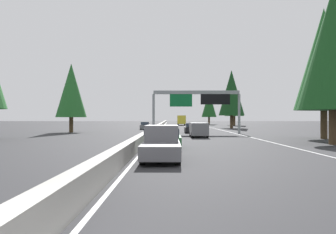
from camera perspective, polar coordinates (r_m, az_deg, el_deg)
name	(u,v)px	position (r m, az deg, el deg)	size (l,w,h in m)	color
ground_plane	(160,129)	(64.60, -1.46, -2.15)	(320.00, 320.00, 0.00)	#2D2D30
median_barrier	(161,125)	(84.58, -1.21, -1.37)	(180.00, 0.56, 0.90)	#9E9B93
shoulder_stripe_right	(212,128)	(75.14, 7.61, -1.86)	(160.00, 0.16, 0.01)	silver
shoulder_stripe_median	(162,128)	(74.58, -1.01, -1.87)	(160.00, 0.16, 0.01)	silver
sign_gantry_overhead	(198,99)	(47.87, 5.11, 3.04)	(0.50, 12.68, 6.19)	gray
pickup_far_left	(161,143)	(18.36, -1.13, -4.43)	(5.60, 2.00, 1.86)	slate
sedan_near_center	(169,139)	(24.92, 0.13, -3.82)	(4.40, 1.80, 1.47)	#2D6B38
sedan_distant_a	(191,128)	(50.07, 3.94, -1.96)	(4.40, 1.80, 1.47)	black
sedan_mid_left	(180,122)	(122.00, 2.04, -0.87)	(4.40, 1.80, 1.47)	maroon
box_truck_mid_right	(181,120)	(100.92, 2.31, -0.50)	(8.50, 2.40, 2.95)	gold
minivan_far_center	(199,129)	(39.58, 5.27, -2.06)	(5.00, 1.95, 1.69)	slate
oncoming_near	(145,126)	(64.89, -3.93, -1.54)	(4.40, 1.80, 1.47)	slate
conifer_right_foreground	(333,49)	(32.05, 26.49, 10.43)	(5.90, 5.90, 13.41)	#4C3823
conifer_right_near	(324,59)	(40.12, 25.22, 8.98)	(6.24, 6.24, 14.18)	#4C3823
conifer_right_mid	(231,93)	(73.92, 10.86, 4.09)	(5.59, 5.59, 12.69)	#4C3823
conifer_right_far	(234,99)	(98.90, 11.31, 3.03)	(5.58, 5.58, 12.69)	#4C3823
conifer_right_distant	(209,104)	(113.06, 7.06, 2.25)	(5.04, 5.04, 11.46)	#4C3823
conifer_left_near	(71,90)	(53.99, -16.31, 4.40)	(4.74, 4.74, 10.77)	#4C3823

